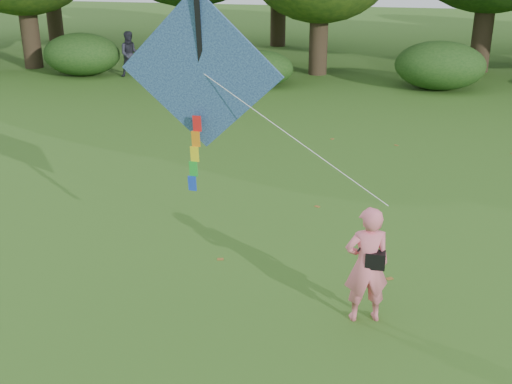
# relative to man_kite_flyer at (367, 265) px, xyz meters

# --- Properties ---
(ground) EXTENTS (100.00, 100.00, 0.00)m
(ground) POSITION_rel_man_kite_flyer_xyz_m (-0.77, -0.72, -0.95)
(ground) COLOR #265114
(ground) RESTS_ON ground
(man_kite_flyer) EXTENTS (0.80, 0.63, 1.91)m
(man_kite_flyer) POSITION_rel_man_kite_flyer_xyz_m (0.00, 0.00, 0.00)
(man_kite_flyer) COLOR #EE7083
(man_kite_flyer) RESTS_ON ground
(bystander_left) EXTENTS (1.17, 1.08, 1.93)m
(bystander_left) POSITION_rel_man_kite_flyer_xyz_m (-10.56, 17.15, 0.01)
(bystander_left) COLOR #272734
(bystander_left) RESTS_ON ground
(crossbody_bag) EXTENTS (0.43, 0.20, 0.73)m
(crossbody_bag) POSITION_rel_man_kite_flyer_xyz_m (0.12, -0.03, 0.13)
(crossbody_bag) COLOR black
(crossbody_bag) RESTS_ON ground
(flying_kite) EXTENTS (4.31, 1.18, 3.30)m
(flying_kite) POSITION_rel_man_kite_flyer_xyz_m (-2.74, 0.74, 2.67)
(flying_kite) COLOR #2559A1
(flying_kite) RESTS_ON ground
(shrub_band) EXTENTS (39.15, 3.22, 1.88)m
(shrub_band) POSITION_rel_man_kite_flyer_xyz_m (-1.49, 16.89, -0.10)
(shrub_band) COLOR #264919
(shrub_band) RESTS_ON ground
(fallen_leaves) EXTENTS (9.15, 13.96, 0.01)m
(fallen_leaves) POSITION_rel_man_kite_flyer_xyz_m (0.69, 3.02, -0.95)
(fallen_leaves) COLOR brown
(fallen_leaves) RESTS_ON ground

